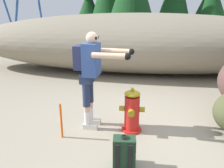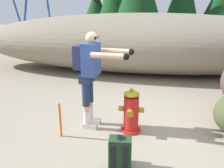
{
  "view_description": "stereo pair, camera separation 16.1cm",
  "coord_description": "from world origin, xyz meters",
  "px_view_note": "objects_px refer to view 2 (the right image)",
  "views": [
    {
      "loc": [
        0.22,
        -3.83,
        2.04
      ],
      "look_at": [
        -0.36,
        0.18,
        0.75
      ],
      "focal_mm": 37.34,
      "sensor_mm": 36.0,
      "label": 1
    },
    {
      "loc": [
        0.38,
        -3.8,
        2.04
      ],
      "look_at": [
        -0.36,
        0.18,
        0.75
      ],
      "focal_mm": 37.34,
      "sensor_mm": 36.0,
      "label": 2
    }
  ],
  "objects_px": {
    "fire_hydrant": "(131,112)",
    "spare_backpack": "(120,153)",
    "utility_worker": "(91,69)",
    "survey_stake": "(60,120)"
  },
  "relations": [
    {
      "from": "fire_hydrant",
      "to": "spare_backpack",
      "type": "distance_m",
      "value": 1.03
    },
    {
      "from": "fire_hydrant",
      "to": "utility_worker",
      "type": "xyz_separation_m",
      "value": [
        -0.71,
        0.05,
        0.72
      ]
    },
    {
      "from": "fire_hydrant",
      "to": "survey_stake",
      "type": "relative_size",
      "value": 1.31
    },
    {
      "from": "utility_worker",
      "to": "survey_stake",
      "type": "height_order",
      "value": "utility_worker"
    },
    {
      "from": "fire_hydrant",
      "to": "survey_stake",
      "type": "xyz_separation_m",
      "value": [
        -1.13,
        -0.4,
        -0.06
      ]
    },
    {
      "from": "fire_hydrant",
      "to": "spare_backpack",
      "type": "height_order",
      "value": "fire_hydrant"
    },
    {
      "from": "spare_backpack",
      "to": "survey_stake",
      "type": "bearing_deg",
      "value": 55.21
    },
    {
      "from": "utility_worker",
      "to": "spare_backpack",
      "type": "xyz_separation_m",
      "value": [
        0.67,
        -1.07,
        -0.87
      ]
    },
    {
      "from": "utility_worker",
      "to": "spare_backpack",
      "type": "distance_m",
      "value": 1.53
    },
    {
      "from": "survey_stake",
      "to": "utility_worker",
      "type": "bearing_deg",
      "value": 47.06
    }
  ]
}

